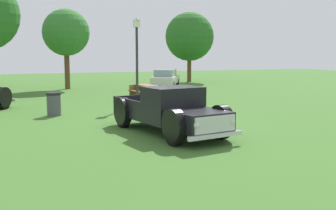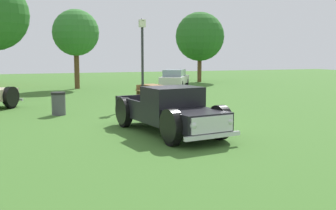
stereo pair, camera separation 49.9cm
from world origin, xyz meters
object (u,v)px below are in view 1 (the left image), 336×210
object	(u,v)px
sedan_distant_a	(166,78)
trash_can	(54,104)
oak_tree_east	(189,37)
oak_tree_west	(66,33)
lamp_post_near	(137,60)
pickup_truck_foreground	(174,112)
picnic_table	(147,90)

from	to	relation	value
sedan_distant_a	trash_can	xyz separation A→B (m)	(-9.39, -11.18, -0.22)
oak_tree_east	oak_tree_west	distance (m)	11.57
trash_can	oak_tree_east	distance (m)	20.98
lamp_post_near	trash_can	world-z (taller)	lamp_post_near
pickup_truck_foreground	picnic_table	distance (m)	10.09
picnic_table	oak_tree_east	size ratio (longest dim) A/B	0.32
trash_can	lamp_post_near	bearing A→B (deg)	21.78
lamp_post_near	oak_tree_east	bearing A→B (deg)	56.34
pickup_truck_foreground	picnic_table	world-z (taller)	pickup_truck_foreground
oak_tree_east	lamp_post_near	bearing A→B (deg)	-123.66
oak_tree_west	oak_tree_east	bearing A→B (deg)	16.47
pickup_truck_foreground	lamp_post_near	distance (m)	7.32
lamp_post_near	oak_tree_west	xyz separation A→B (m)	(-1.73, 10.78, 1.76)
lamp_post_near	picnic_table	world-z (taller)	lamp_post_near
trash_can	oak_tree_west	size ratio (longest dim) A/B	0.17
pickup_truck_foreground	trash_can	distance (m)	6.23
pickup_truck_foreground	lamp_post_near	xyz separation A→B (m)	(1.08, 7.09, 1.48)
picnic_table	trash_can	distance (m)	7.02
trash_can	oak_tree_east	bearing A→B (deg)	49.38
oak_tree_west	sedan_distant_a	bearing A→B (deg)	-10.01
picnic_table	oak_tree_west	bearing A→B (deg)	111.29
pickup_truck_foreground	lamp_post_near	world-z (taller)	lamp_post_near
lamp_post_near	trash_can	xyz separation A→B (m)	(-4.10, -1.64, -1.72)
oak_tree_west	trash_can	bearing A→B (deg)	-100.81
pickup_truck_foreground	oak_tree_east	bearing A→B (deg)	63.71
trash_can	oak_tree_east	xyz separation A→B (m)	(13.47, 15.70, 3.48)
lamp_post_near	trash_can	bearing A→B (deg)	-158.22
lamp_post_near	oak_tree_east	world-z (taller)	oak_tree_east
lamp_post_near	pickup_truck_foreground	bearing A→B (deg)	-98.67
sedan_distant_a	trash_can	bearing A→B (deg)	-130.02
sedan_distant_a	picnic_table	size ratio (longest dim) A/B	2.15
pickup_truck_foreground	trash_can	size ratio (longest dim) A/B	5.40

